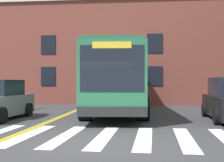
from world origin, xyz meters
TOP-DOWN VIEW (x-y plane):
  - ground_plane at (0.00, 0.00)m, footprint 120.00×120.00m
  - crosswalk at (0.25, 1.03)m, footprint 12.71×4.40m
  - lane_line_yellow_inner at (-2.63, 15.03)m, footprint 0.12×36.00m
  - lane_line_yellow_outer at (-2.47, 15.03)m, footprint 0.12×36.00m
  - city_bus at (-0.09, 8.59)m, footprint 3.57×11.95m
  - car_tan_behind_bus at (-1.45, 18.86)m, footprint 2.73×5.35m
  - building_facade at (-1.78, 17.56)m, footprint 29.64×6.80m

SIDE VIEW (x-z plane):
  - ground_plane at x=0.00m, z-range 0.00..0.00m
  - lane_line_yellow_inner at x=-2.63m, z-range 0.00..0.01m
  - lane_line_yellow_outer at x=-2.47m, z-range 0.00..0.01m
  - crosswalk at x=0.25m, z-range 0.00..0.01m
  - car_tan_behind_bus at x=-1.45m, z-range -0.06..2.29m
  - city_bus at x=-0.09m, z-range 0.15..3.55m
  - building_facade at x=-1.78m, z-range 0.01..8.44m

